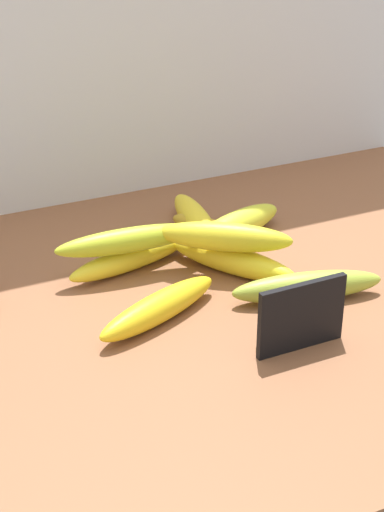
{
  "coord_description": "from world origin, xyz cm",
  "views": [
    {
      "loc": [
        -40.99,
        -77.61,
        54.43
      ],
      "look_at": [
        -1.93,
        3.8,
        8.0
      ],
      "focal_mm": 56.31,
      "sensor_mm": 36.0,
      "label": 1
    }
  ],
  "objects_px": {
    "banana_0": "(232,260)",
    "banana_4": "(196,220)",
    "banana_2": "(238,224)",
    "banana_3": "(133,257)",
    "banana_5": "(159,308)",
    "banana_7": "(224,237)",
    "banana_6": "(307,286)",
    "banana_8": "(129,240)",
    "banana_1": "(216,232)",
    "chalkboard_sign": "(301,318)"
  },
  "relations": [
    {
      "from": "banana_6",
      "to": "banana_8",
      "type": "bearing_deg",
      "value": 138.07
    },
    {
      "from": "banana_7",
      "to": "banana_6",
      "type": "bearing_deg",
      "value": -57.57
    },
    {
      "from": "banana_0",
      "to": "banana_8",
      "type": "xyz_separation_m",
      "value": [
        -0.13,
        0.05,
        0.03
      ]
    },
    {
      "from": "banana_1",
      "to": "banana_6",
      "type": "height_order",
      "value": "banana_6"
    },
    {
      "from": "banana_0",
      "to": "chalkboard_sign",
      "type": "bearing_deg",
      "value": -94.77
    },
    {
      "from": "banana_6",
      "to": "banana_7",
      "type": "height_order",
      "value": "banana_7"
    },
    {
      "from": "banana_1",
      "to": "banana_2",
      "type": "distance_m",
      "value": 0.04
    },
    {
      "from": "banana_2",
      "to": "banana_6",
      "type": "distance_m",
      "value": 0.2
    },
    {
      "from": "banana_6",
      "to": "banana_8",
      "type": "relative_size",
      "value": 0.99
    },
    {
      "from": "banana_0",
      "to": "banana_2",
      "type": "xyz_separation_m",
      "value": [
        0.06,
        0.09,
        0.0
      ]
    },
    {
      "from": "chalkboard_sign",
      "to": "banana_5",
      "type": "xyz_separation_m",
      "value": [
        -0.12,
        0.12,
        -0.02
      ]
    },
    {
      "from": "banana_3",
      "to": "banana_5",
      "type": "height_order",
      "value": "banana_5"
    },
    {
      "from": "banana_5",
      "to": "banana_7",
      "type": "bearing_deg",
      "value": 28.9
    },
    {
      "from": "banana_1",
      "to": "banana_8",
      "type": "bearing_deg",
      "value": -166.78
    },
    {
      "from": "banana_4",
      "to": "banana_7",
      "type": "relative_size",
      "value": 1.0
    },
    {
      "from": "banana_1",
      "to": "banana_5",
      "type": "relative_size",
      "value": 0.86
    },
    {
      "from": "chalkboard_sign",
      "to": "banana_7",
      "type": "xyz_separation_m",
      "value": [
        0.0,
        0.19,
        0.02
      ]
    },
    {
      "from": "chalkboard_sign",
      "to": "banana_7",
      "type": "relative_size",
      "value": 0.61
    },
    {
      "from": "banana_1",
      "to": "banana_4",
      "type": "distance_m",
      "value": 0.05
    },
    {
      "from": "banana_2",
      "to": "banana_6",
      "type": "height_order",
      "value": "banana_2"
    },
    {
      "from": "chalkboard_sign",
      "to": "banana_1",
      "type": "distance_m",
      "value": 0.28
    },
    {
      "from": "banana_1",
      "to": "banana_5",
      "type": "distance_m",
      "value": 0.22
    },
    {
      "from": "banana_5",
      "to": "banana_7",
      "type": "relative_size",
      "value": 1.05
    },
    {
      "from": "banana_1",
      "to": "banana_0",
      "type": "bearing_deg",
      "value": -103.02
    },
    {
      "from": "banana_6",
      "to": "banana_7",
      "type": "relative_size",
      "value": 1.1
    },
    {
      "from": "banana_3",
      "to": "banana_5",
      "type": "relative_size",
      "value": 1.06
    },
    {
      "from": "banana_3",
      "to": "banana_7",
      "type": "height_order",
      "value": "banana_7"
    },
    {
      "from": "banana_3",
      "to": "banana_5",
      "type": "bearing_deg",
      "value": -98.94
    },
    {
      "from": "chalkboard_sign",
      "to": "banana_0",
      "type": "height_order",
      "value": "chalkboard_sign"
    },
    {
      "from": "banana_0",
      "to": "banana_7",
      "type": "relative_size",
      "value": 1.06
    },
    {
      "from": "banana_2",
      "to": "banana_3",
      "type": "height_order",
      "value": "banana_2"
    },
    {
      "from": "banana_4",
      "to": "banana_2",
      "type": "bearing_deg",
      "value": -41.5
    },
    {
      "from": "banana_7",
      "to": "banana_4",
      "type": "bearing_deg",
      "value": 79.62
    },
    {
      "from": "banana_0",
      "to": "banana_7",
      "type": "height_order",
      "value": "banana_7"
    },
    {
      "from": "banana_1",
      "to": "banana_5",
      "type": "height_order",
      "value": "banana_5"
    },
    {
      "from": "banana_2",
      "to": "banana_3",
      "type": "xyz_separation_m",
      "value": [
        -0.18,
        -0.02,
        -0.0
      ]
    },
    {
      "from": "banana_8",
      "to": "chalkboard_sign",
      "type": "bearing_deg",
      "value": -66.07
    },
    {
      "from": "banana_4",
      "to": "banana_5",
      "type": "relative_size",
      "value": 0.95
    },
    {
      "from": "banana_0",
      "to": "banana_4",
      "type": "relative_size",
      "value": 1.06
    },
    {
      "from": "banana_5",
      "to": "banana_1",
      "type": "bearing_deg",
      "value": 45.15
    },
    {
      "from": "banana_2",
      "to": "banana_4",
      "type": "distance_m",
      "value": 0.06
    },
    {
      "from": "banana_5",
      "to": "banana_7",
      "type": "xyz_separation_m",
      "value": [
        0.12,
        0.07,
        0.04
      ]
    },
    {
      "from": "banana_4",
      "to": "banana_6",
      "type": "xyz_separation_m",
      "value": [
        0.04,
        -0.24,
        -0.0
      ]
    },
    {
      "from": "banana_1",
      "to": "banana_6",
      "type": "relative_size",
      "value": 0.83
    },
    {
      "from": "banana_5",
      "to": "banana_7",
      "type": "distance_m",
      "value": 0.15
    },
    {
      "from": "banana_3",
      "to": "banana_8",
      "type": "height_order",
      "value": "banana_8"
    },
    {
      "from": "banana_8",
      "to": "banana_3",
      "type": "bearing_deg",
      "value": 55.86
    },
    {
      "from": "banana_2",
      "to": "banana_6",
      "type": "bearing_deg",
      "value": -92.44
    },
    {
      "from": "banana_0",
      "to": "banana_4",
      "type": "height_order",
      "value": "banana_4"
    },
    {
      "from": "banana_2",
      "to": "banana_7",
      "type": "bearing_deg",
      "value": -127.72
    }
  ]
}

